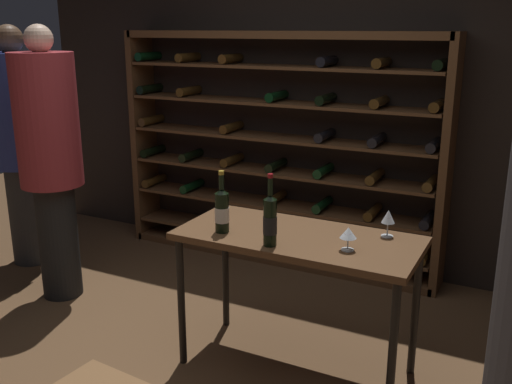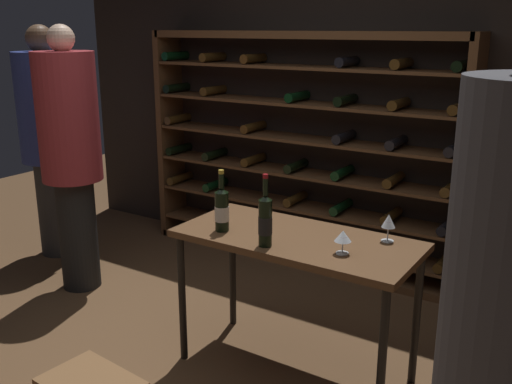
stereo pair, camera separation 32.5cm
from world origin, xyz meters
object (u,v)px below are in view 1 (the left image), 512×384
(wine_glass_stemmed_left, at_px, (348,234))
(wine_bottle_red_label, at_px, (222,210))
(wine_bottle_gold_foil, at_px, (270,220))
(wine_glass_stemmed_right, at_px, (388,218))
(tasting_table, at_px, (298,249))
(wine_rack, at_px, (278,152))
(person_host_in_suit, at_px, (20,137))
(person_bystander_dark_jacket, at_px, (50,152))

(wine_glass_stemmed_left, bearing_deg, wine_bottle_red_label, -175.82)
(wine_bottle_gold_foil, distance_m, wine_glass_stemmed_right, 0.67)
(tasting_table, bearing_deg, wine_glass_stemmed_right, 24.15)
(tasting_table, xyz_separation_m, wine_bottle_gold_foil, (-0.07, -0.22, 0.23))
(wine_bottle_gold_foil, bearing_deg, wine_glass_stemmed_right, 38.67)
(wine_bottle_gold_foil, bearing_deg, wine_glass_stemmed_left, 17.24)
(wine_rack, xyz_separation_m, wine_glass_stemmed_left, (1.13, -1.57, -0.03))
(wine_bottle_gold_foil, relative_size, wine_glass_stemmed_left, 3.13)
(person_host_in_suit, xyz_separation_m, wine_glass_stemmed_right, (3.14, -0.28, -0.14))
(person_host_in_suit, xyz_separation_m, wine_bottle_gold_foil, (2.62, -0.70, -0.11))
(wine_bottle_gold_foil, bearing_deg, person_bystander_dark_jacket, 170.35)
(person_bystander_dark_jacket, relative_size, wine_glass_stemmed_right, 12.85)
(wine_glass_stemmed_left, bearing_deg, wine_rack, 125.73)
(person_bystander_dark_jacket, xyz_separation_m, wine_bottle_red_label, (1.56, -0.25, -0.13))
(wine_glass_stemmed_left, bearing_deg, wine_glass_stemmed_right, 66.25)
(wine_rack, distance_m, tasting_table, 1.69)
(tasting_table, xyz_separation_m, person_bystander_dark_jacket, (-1.97, 0.11, 0.35))
(wine_rack, distance_m, wine_bottle_red_label, 1.67)
(tasting_table, distance_m, wine_bottle_gold_foil, 0.32)
(wine_rack, relative_size, person_bystander_dark_jacket, 1.42)
(wine_glass_stemmed_right, bearing_deg, wine_bottle_red_label, -157.80)
(person_bystander_dark_jacket, height_order, wine_bottle_gold_foil, person_bystander_dark_jacket)
(wine_rack, distance_m, wine_glass_stemmed_right, 1.79)
(tasting_table, distance_m, wine_glass_stemmed_left, 0.38)
(wine_rack, distance_m, person_bystander_dark_jacket, 1.80)
(person_host_in_suit, distance_m, wine_glass_stemmed_right, 3.16)
(wine_glass_stemmed_left, bearing_deg, person_bystander_dark_jacket, 174.98)
(wine_rack, height_order, tasting_table, wine_rack)
(person_bystander_dark_jacket, relative_size, wine_glass_stemmed_left, 15.75)
(tasting_table, distance_m, wine_bottle_red_label, 0.48)
(tasting_table, bearing_deg, wine_glass_stemmed_left, -16.42)
(wine_bottle_gold_foil, height_order, wine_glass_stemmed_right, wine_bottle_gold_foil)
(tasting_table, xyz_separation_m, wine_bottle_red_label, (-0.40, -0.15, 0.21))
(tasting_table, height_order, wine_glass_stemmed_left, wine_glass_stemmed_left)
(tasting_table, bearing_deg, wine_bottle_red_label, -160.02)
(person_bystander_dark_jacket, bearing_deg, tasting_table, -111.81)
(tasting_table, relative_size, wine_glass_stemmed_right, 8.77)
(tasting_table, bearing_deg, person_host_in_suit, 169.89)
(tasting_table, distance_m, person_host_in_suit, 2.76)
(wine_rack, height_order, person_bystander_dark_jacket, person_bystander_dark_jacket)
(wine_rack, xyz_separation_m, wine_bottle_gold_foil, (0.74, -1.69, 0.02))
(person_bystander_dark_jacket, height_order, wine_glass_stemmed_right, person_bystander_dark_jacket)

